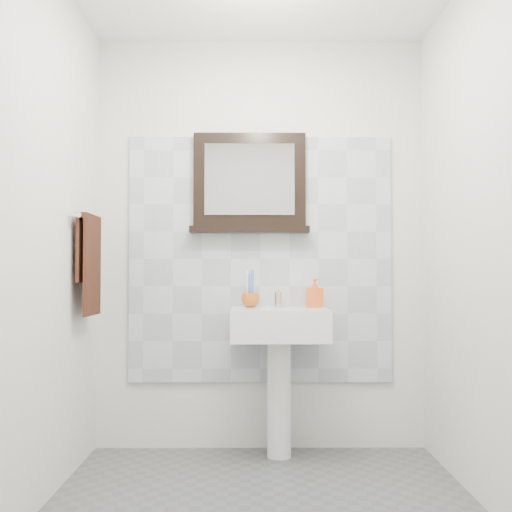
{
  "coord_description": "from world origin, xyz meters",
  "views": [
    {
      "loc": [
        -0.05,
        -2.57,
        1.05
      ],
      "look_at": [
        -0.03,
        0.55,
        1.15
      ],
      "focal_mm": 42.0,
      "sensor_mm": 36.0,
      "label": 1
    }
  ],
  "objects": [
    {
      "name": "toothbrushes",
      "position": [
        -0.06,
        0.98,
        0.98
      ],
      "size": [
        0.05,
        0.04,
        0.21
      ],
      "color": "white",
      "rests_on": "toothbrush_cup"
    },
    {
      "name": "toothbrush_cup",
      "position": [
        -0.06,
        0.98,
        0.9
      ],
      "size": [
        0.11,
        0.11,
        0.08
      ],
      "primitive_type": "imported",
      "rotation": [
        0.0,
        0.0,
        0.07
      ],
      "color": "#B75515",
      "rests_on": "pedestal_sink"
    },
    {
      "name": "framed_mirror",
      "position": [
        -0.07,
        1.06,
        1.6
      ],
      "size": [
        0.72,
        0.11,
        0.61
      ],
      "color": "black",
      "rests_on": "back_wall"
    },
    {
      "name": "left_wall",
      "position": [
        -1.0,
        0.0,
        1.25
      ],
      "size": [
        0.01,
        2.2,
        2.5
      ],
      "primitive_type": "cube",
      "color": "silver",
      "rests_on": "ground"
    },
    {
      "name": "pedestal_sink",
      "position": [
        0.11,
        0.87,
        0.68
      ],
      "size": [
        0.55,
        0.44,
        0.96
      ],
      "color": "white",
      "rests_on": "ground"
    },
    {
      "name": "hand_towel",
      "position": [
        -0.94,
        0.71,
        1.15
      ],
      "size": [
        0.06,
        0.3,
        0.55
      ],
      "color": "#34170E",
      "rests_on": "towel_bar"
    },
    {
      "name": "back_wall",
      "position": [
        0.0,
        1.1,
        1.25
      ],
      "size": [
        2.0,
        0.01,
        2.5
      ],
      "primitive_type": "cube",
      "color": "silver",
      "rests_on": "ground"
    },
    {
      "name": "soap_dispenser",
      "position": [
        0.32,
        0.98,
        0.94
      ],
      "size": [
        0.1,
        0.1,
        0.17
      ],
      "primitive_type": "imported",
      "rotation": [
        0.0,
        0.0,
        0.43
      ],
      "color": "#F7321D",
      "rests_on": "pedestal_sink"
    },
    {
      "name": "front_wall",
      "position": [
        0.0,
        -1.1,
        1.25
      ],
      "size": [
        2.0,
        0.01,
        2.5
      ],
      "primitive_type": "cube",
      "color": "silver",
      "rests_on": "ground"
    },
    {
      "name": "splashback",
      "position": [
        0.0,
        1.09,
        1.15
      ],
      "size": [
        1.6,
        0.02,
        1.5
      ],
      "primitive_type": "cube",
      "color": "#B5BFC4",
      "rests_on": "back_wall"
    },
    {
      "name": "right_wall",
      "position": [
        1.0,
        0.0,
        1.25
      ],
      "size": [
        0.01,
        2.2,
        2.5
      ],
      "primitive_type": "cube",
      "color": "silver",
      "rests_on": "ground"
    },
    {
      "name": "towel_bar",
      "position": [
        -0.95,
        0.71,
        1.36
      ],
      "size": [
        0.07,
        0.4,
        0.03
      ],
      "color": "silver",
      "rests_on": "left_wall"
    }
  ]
}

